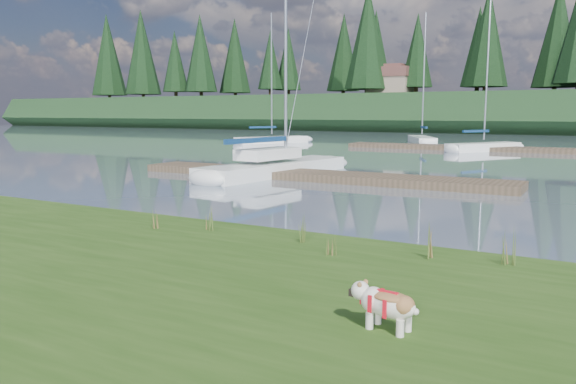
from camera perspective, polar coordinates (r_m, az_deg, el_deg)
The scene contains 22 objects.
ground at distance 41.73m, azimuth 20.81°, elevation 3.90°, with size 200.00×200.00×0.00m, color gray.
bank at distance 8.47m, azimuth -20.15°, elevation -9.69°, with size 60.00×9.00×0.35m, color #2D4B17.
ridge at distance 84.40m, azimuth 25.38°, elevation 7.22°, with size 200.00×20.00×5.00m, color #183218.
bulldog at distance 6.27m, azimuth 10.02°, elevation -11.03°, with size 0.81×0.40×0.48m.
sailboat_main at distance 24.73m, azimuth -0.32°, elevation 2.85°, with size 3.05×9.56×13.47m.
dock_near at distance 22.76m, azimuth 2.52°, elevation 1.70°, with size 16.00×2.00×0.30m, color #4C3D2C.
dock_far at distance 41.47m, azimuth 23.55°, elevation 3.94°, with size 26.00×2.20×0.30m, color #4C3D2C.
sailboat_bg_0 at distance 49.53m, azimuth -1.00°, elevation 5.38°, with size 4.77×7.52×11.14m.
sailboat_bg_1 at distance 51.29m, azimuth 13.31°, elevation 5.27°, with size 4.53×7.37×11.19m.
sailboat_bg_2 at distance 41.76m, azimuth 19.80°, elevation 4.41°, with size 4.75×6.55×10.43m.
weed_0 at distance 11.34m, azimuth -7.95°, elevation -2.77°, with size 0.17×0.14×0.51m.
weed_1 at distance 10.15m, azimuth 1.44°, elevation -3.79°, with size 0.17×0.14×0.59m.
weed_2 at distance 9.32m, azimuth 14.53°, elevation -5.10°, with size 0.17×0.14×0.61m.
weed_3 at distance 11.73m, azimuth -13.29°, elevation -2.67°, with size 0.17×0.14×0.46m.
weed_4 at distance 9.33m, azimuth 4.65°, elevation -5.50°, with size 0.17×0.14×0.36m.
weed_5 at distance 9.33m, azimuth 21.61°, elevation -5.34°, with size 0.17×0.14×0.63m.
mud_lip at distance 11.71m, azimuth -3.53°, elevation -4.84°, with size 60.00×0.50×0.14m, color #33281C.
conifer_0 at distance 99.79m, azimuth -8.89°, elevation 13.76°, with size 5.72×5.72×14.15m.
conifer_1 at distance 94.67m, azimuth 0.03°, elevation 13.33°, with size 4.40×4.40×11.30m.
conifer_2 at distance 85.79m, azimuth 8.10°, elevation 15.32°, with size 6.60×6.60×16.05m.
conifer_3 at distance 85.22m, azimuth 18.81°, elevation 13.80°, with size 4.84×4.84×12.25m.
house_0 at distance 86.06m, azimuth 10.40°, elevation 11.07°, with size 6.30×5.30×4.65m.
Camera 1 is at (6.22, -11.17, 2.70)m, focal length 35.00 mm.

